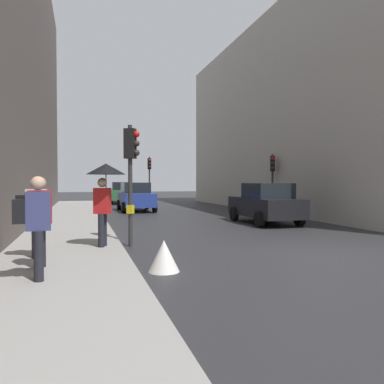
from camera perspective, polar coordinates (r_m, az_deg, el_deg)
ground_plane at (r=10.43m, az=17.88°, el=-8.67°), size 120.00×120.00×0.00m
sidewalk_kerb at (r=14.63m, az=-17.49°, el=-5.40°), size 2.87×40.00×0.16m
building_facade_right at (r=28.06m, az=20.37°, el=9.74°), size 12.00×25.27×11.73m
traffic_light_mid_street at (r=21.77m, az=11.74°, el=2.75°), size 0.34×0.45×3.33m
traffic_light_near_right at (r=11.08m, az=-8.95°, el=4.25°), size 0.45×0.36×3.42m
traffic_light_far_median at (r=30.13m, az=-6.27°, el=2.95°), size 0.25×0.43×3.72m
car_dark_suv at (r=17.21m, az=10.74°, el=-1.65°), size 2.04×4.21×1.76m
car_green_estate at (r=32.75m, az=-10.22°, el=-0.12°), size 2.21×4.30×1.76m
car_silver_hatchback at (r=38.00m, az=-10.43°, el=0.11°), size 2.18×4.28×1.76m
car_blue_van at (r=24.28m, az=-8.24°, el=-0.70°), size 2.07×4.23×1.76m
pedestrian_with_umbrella at (r=10.21m, az=-12.68°, el=1.53°), size 1.00×1.00×2.14m
pedestrian_with_black_backpack at (r=9.23m, az=-22.16°, el=-2.76°), size 0.63×0.38×1.77m
pedestrian_with_grey_backpack at (r=7.10m, az=-22.01°, el=-4.03°), size 0.62×0.36×1.77m
pedestrian_in_red_jacket at (r=8.07m, az=-21.43°, el=-3.59°), size 0.43×0.36×1.77m
warning_sign_triangle at (r=8.02m, az=-4.15°, el=-9.33°), size 0.64×0.64×0.65m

